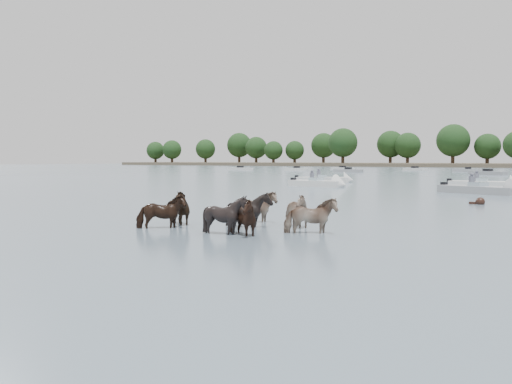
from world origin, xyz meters
The scene contains 9 objects.
ground centered at (0.00, 0.00, 0.00)m, with size 400.00×400.00×0.00m, color slate.
shoreline centered at (-70.00, 150.00, 0.50)m, with size 160.00×30.00×1.00m, color #4C4233.
pony_herd centered at (-0.49, 1.15, 0.44)m, with size 6.49×4.51×1.39m.
swimming_pony centered at (4.07, 14.93, 0.10)m, with size 0.72×0.44×0.44m.
motorboat_a centered at (-9.40, 25.82, 0.23)m, with size 5.10×2.01×1.92m.
motorboat_b centered at (3.16, 23.20, 0.23)m, with size 5.54×3.28×1.92m.
motorboat_c centered at (1.98, 31.70, 0.23)m, with size 5.48×2.06×1.92m.
motorboat_f centered at (-12.54, 33.69, 0.23)m, with size 5.55×3.60×1.92m.
treeline centered at (-67.63, 150.59, 6.61)m, with size 149.03×23.90×12.27m.
Camera 1 is at (8.97, -12.33, 2.16)m, focal length 37.38 mm.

